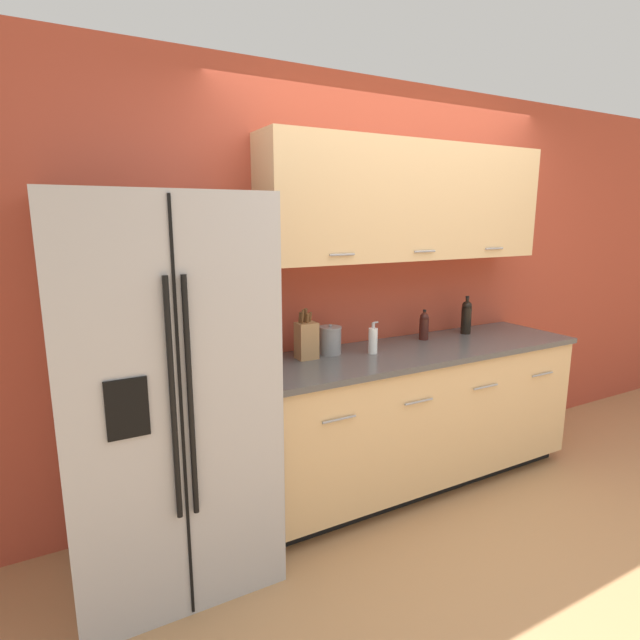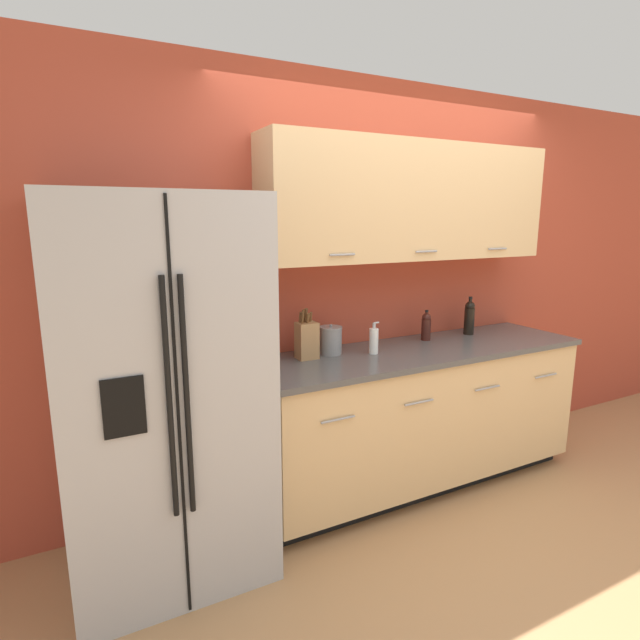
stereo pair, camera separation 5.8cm
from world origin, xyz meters
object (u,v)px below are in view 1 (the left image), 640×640
(refrigerator, at_px, (162,392))
(wine_bottle, at_px, (466,316))
(knife_block, at_px, (306,340))
(steel_canister, at_px, (330,340))
(oil_bottle, at_px, (424,326))
(soap_dispenser, at_px, (373,340))

(refrigerator, height_order, wine_bottle, refrigerator)
(knife_block, distance_m, steel_canister, 0.18)
(knife_block, height_order, oil_bottle, knife_block)
(knife_block, relative_size, soap_dispenser, 1.53)
(oil_bottle, bearing_deg, steel_canister, -179.44)
(wine_bottle, bearing_deg, soap_dispenser, -172.32)
(knife_block, height_order, wine_bottle, knife_block)
(knife_block, distance_m, oil_bottle, 0.92)
(oil_bottle, bearing_deg, refrigerator, -172.91)
(wine_bottle, relative_size, oil_bottle, 1.31)
(oil_bottle, bearing_deg, soap_dispenser, -166.09)
(soap_dispenser, distance_m, steel_canister, 0.26)
(knife_block, bearing_deg, soap_dispenser, -12.58)
(knife_block, relative_size, wine_bottle, 1.11)
(wine_bottle, xyz_separation_m, oil_bottle, (-0.38, 0.01, -0.03))
(oil_bottle, xyz_separation_m, steel_canister, (-0.74, -0.01, -0.01))
(knife_block, bearing_deg, steel_canister, 8.61)
(soap_dispenser, bearing_deg, wine_bottle, 7.68)
(soap_dispenser, distance_m, oil_bottle, 0.52)
(refrigerator, xyz_separation_m, knife_block, (0.87, 0.19, 0.12))
(wine_bottle, relative_size, soap_dispenser, 1.38)
(refrigerator, relative_size, knife_block, 6.14)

